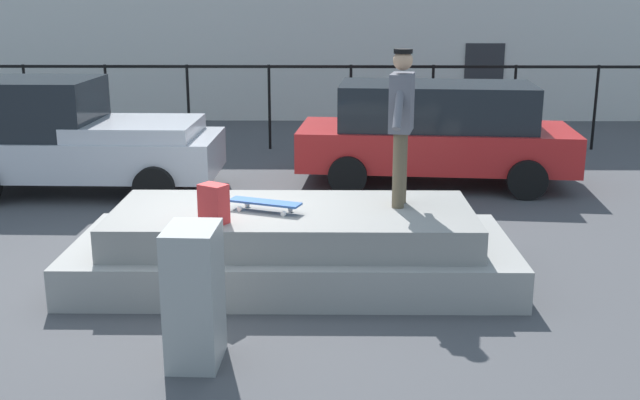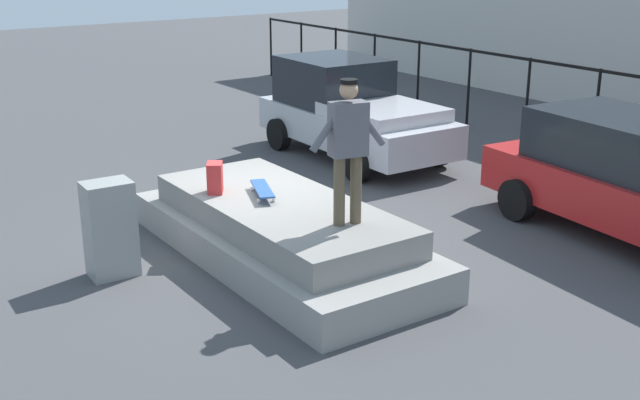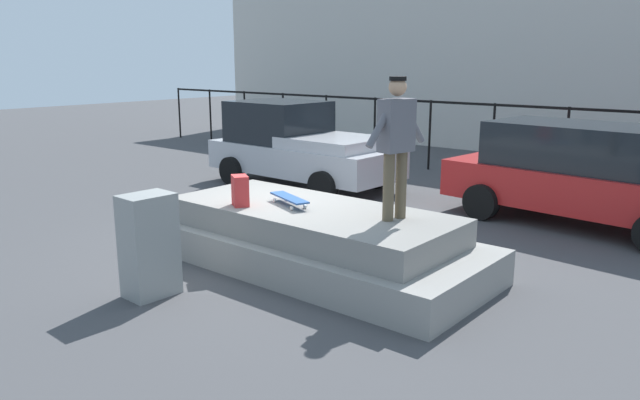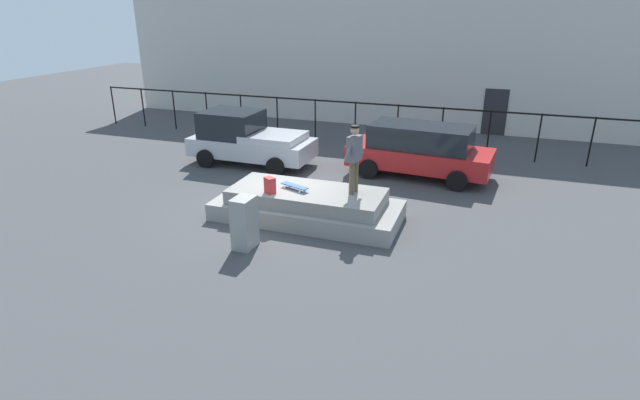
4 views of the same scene
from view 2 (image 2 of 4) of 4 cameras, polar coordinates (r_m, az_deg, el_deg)
The scene contains 8 objects.
ground_plane at distance 11.67m, azimuth -4.42°, elevation -2.72°, with size 60.00×60.00×0.00m, color #424244.
concrete_ledge at distance 10.81m, azimuth -2.76°, elevation -2.32°, with size 4.96×2.11×0.82m.
skateboarder at distance 9.51m, azimuth 2.01°, elevation 4.17°, with size 0.32×0.98×1.77m.
skateboard at distance 10.83m, azimuth -4.11°, elevation 0.78°, with size 0.85×0.48×0.12m.
backpack at distance 11.01m, azimuth -7.47°, elevation 1.57°, with size 0.28×0.20×0.42m, color red.
car_silver_pickup_near at distance 15.83m, azimuth 2.16°, elevation 6.39°, with size 4.43×2.15×1.87m.
utility_box at distance 10.53m, azimuth -14.67°, elevation -2.02°, with size 0.44×0.60×1.25m, color gray.
fence_row at distance 16.32m, azimuth 19.10°, elevation 6.82°, with size 24.06×0.06×1.78m.
Camera 2 is at (9.45, -5.43, 4.17)m, focal length 45.09 mm.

